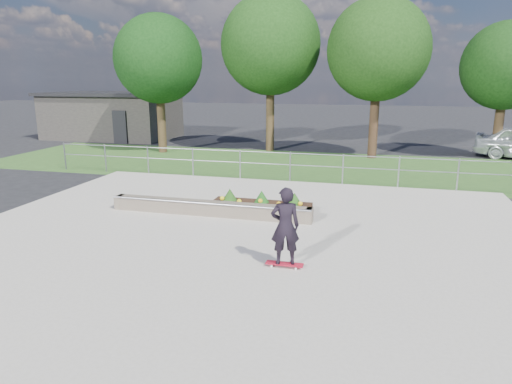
% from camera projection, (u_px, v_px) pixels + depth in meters
% --- Properties ---
extents(ground, '(120.00, 120.00, 0.00)m').
position_uv_depth(ground, '(232.00, 252.00, 10.62)').
color(ground, black).
rests_on(ground, ground).
extents(grass_verge, '(30.00, 8.00, 0.02)m').
position_uv_depth(grass_verge, '(304.00, 166.00, 20.94)').
color(grass_verge, '#2E5421').
rests_on(grass_verge, ground).
extents(concrete_slab, '(15.00, 15.00, 0.06)m').
position_uv_depth(concrete_slab, '(232.00, 251.00, 10.61)').
color(concrete_slab, '#ABA498').
rests_on(concrete_slab, ground).
extents(fence, '(20.06, 0.06, 1.20)m').
position_uv_depth(fence, '(290.00, 163.00, 17.47)').
color(fence, gray).
rests_on(fence, ground).
extents(building, '(8.40, 5.40, 3.00)m').
position_uv_depth(building, '(113.00, 115.00, 30.54)').
color(building, '#2C2A27').
rests_on(building, ground).
extents(tree_far_left, '(4.55, 4.55, 7.15)m').
position_uv_depth(tree_far_left, '(158.00, 59.00, 23.58)').
color(tree_far_left, '#352515').
rests_on(tree_far_left, ground).
extents(tree_mid_left, '(5.25, 5.25, 8.25)m').
position_uv_depth(tree_mid_left, '(271.00, 45.00, 23.93)').
color(tree_mid_left, '#342414').
rests_on(tree_mid_left, ground).
extents(tree_mid_right, '(4.90, 4.90, 7.70)m').
position_uv_depth(tree_mid_right, '(378.00, 50.00, 21.75)').
color(tree_mid_right, '#301D13').
rests_on(tree_mid_right, ground).
extents(tree_far_right, '(4.20, 4.20, 6.60)m').
position_uv_depth(tree_far_right, '(506.00, 66.00, 21.88)').
color(tree_far_right, '#2F1F13').
rests_on(tree_far_right, ground).
extents(grind_ledge, '(6.00, 0.44, 0.43)m').
position_uv_depth(grind_ledge, '(210.00, 208.00, 13.25)').
color(grind_ledge, brown).
rests_on(grind_ledge, concrete_slab).
extents(planter_bed, '(3.00, 1.20, 0.61)m').
position_uv_depth(planter_bed, '(260.00, 206.00, 13.55)').
color(planter_bed, black).
rests_on(planter_bed, concrete_slab).
extents(skateboarder, '(0.80, 0.55, 1.74)m').
position_uv_depth(skateboarder, '(285.00, 226.00, 9.44)').
color(skateboarder, silver).
rests_on(skateboarder, concrete_slab).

